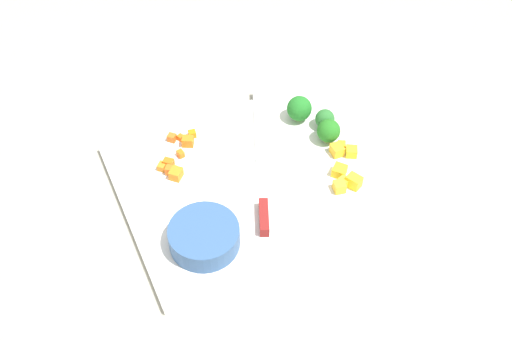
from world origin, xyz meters
TOP-DOWN VIEW (x-y plane):
  - ground_plane at (0.00, 0.00)m, footprint 4.00×4.00m
  - cutting_board at (0.00, 0.00)m, footprint 0.42×0.33m
  - prep_bowl at (0.12, 0.09)m, footprint 0.10×0.10m
  - chef_knife at (-0.01, 0.01)m, footprint 0.14×0.30m
  - carrot_dice_0 at (0.12, -0.06)m, footprint 0.02×0.02m
  - carrot_dice_1 at (0.08, -0.12)m, footprint 0.01×0.01m
  - carrot_dice_2 at (0.06, -0.12)m, footprint 0.01×0.01m
  - carrot_dice_3 at (0.12, -0.08)m, footprint 0.02×0.02m
  - carrot_dice_4 at (0.07, -0.11)m, footprint 0.02×0.02m
  - carrot_dice_5 at (0.09, -0.09)m, footprint 0.01×0.01m
  - carrot_dice_6 at (0.09, -0.13)m, footprint 0.02×0.02m
  - carrot_dice_7 at (0.13, -0.07)m, footprint 0.02×0.02m
  - carrot_dice_8 at (0.12, -0.05)m, footprint 0.03×0.03m
  - pepper_dice_0 at (-0.10, 0.08)m, footprint 0.02×0.02m
  - pepper_dice_1 at (-0.15, 0.01)m, footprint 0.02×0.02m
  - pepper_dice_2 at (-0.13, 0.08)m, footprint 0.02×0.03m
  - pepper_dice_3 at (-0.16, 0.03)m, footprint 0.02×0.02m
  - pepper_dice_4 at (-0.11, 0.08)m, footprint 0.02×0.02m
  - pepper_dice_5 at (-0.12, 0.05)m, footprint 0.03×0.03m
  - pepper_dice_6 at (-0.14, 0.01)m, footprint 0.02×0.02m
  - broccoli_floret_0 at (-0.15, -0.05)m, footprint 0.03×0.03m
  - broccoli_floret_1 at (-0.12, -0.09)m, footprint 0.04×0.04m
  - broccoli_floret_2 at (-0.14, -0.02)m, footprint 0.04×0.04m

SIDE VIEW (x-z plane):
  - ground_plane at x=0.00m, z-range 0.00..0.00m
  - cutting_board at x=0.00m, z-range 0.00..0.01m
  - carrot_dice_1 at x=0.08m, z-range 0.01..0.02m
  - pepper_dice_1 at x=-0.15m, z-range 0.01..0.02m
  - carrot_dice_2 at x=0.06m, z-range 0.01..0.02m
  - carrot_dice_5 at x=0.09m, z-range 0.01..0.02m
  - carrot_dice_7 at x=0.13m, z-range 0.01..0.02m
  - chef_knife at x=-0.01m, z-range 0.01..0.03m
  - carrot_dice_6 at x=0.09m, z-range 0.01..0.02m
  - carrot_dice_3 at x=0.12m, z-range 0.01..0.03m
  - pepper_dice_4 at x=-0.11m, z-range 0.01..0.03m
  - carrot_dice_0 at x=0.12m, z-range 0.01..0.03m
  - pepper_dice_3 at x=-0.16m, z-range 0.01..0.03m
  - carrot_dice_4 at x=0.07m, z-range 0.01..0.03m
  - carrot_dice_8 at x=0.12m, z-range 0.01..0.03m
  - pepper_dice_0 at x=-0.10m, z-range 0.01..0.03m
  - pepper_dice_5 at x=-0.12m, z-range 0.01..0.03m
  - pepper_dice_6 at x=-0.14m, z-range 0.01..0.03m
  - pepper_dice_2 at x=-0.13m, z-range 0.01..0.03m
  - prep_bowl at x=0.12m, z-range 0.01..0.05m
  - broccoli_floret_0 at x=-0.15m, z-range 0.01..0.05m
  - broccoli_floret_2 at x=-0.14m, z-range 0.01..0.06m
  - broccoli_floret_1 at x=-0.12m, z-range 0.01..0.06m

